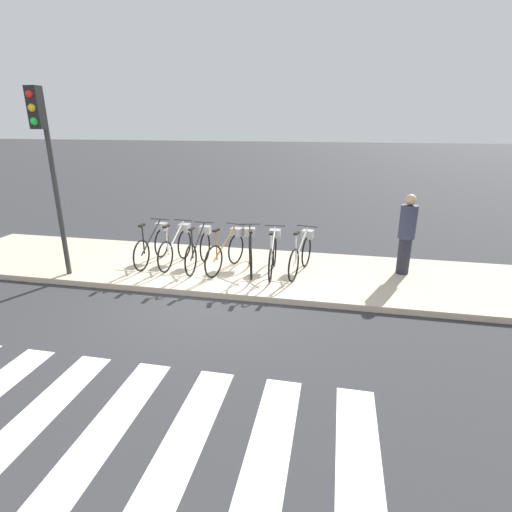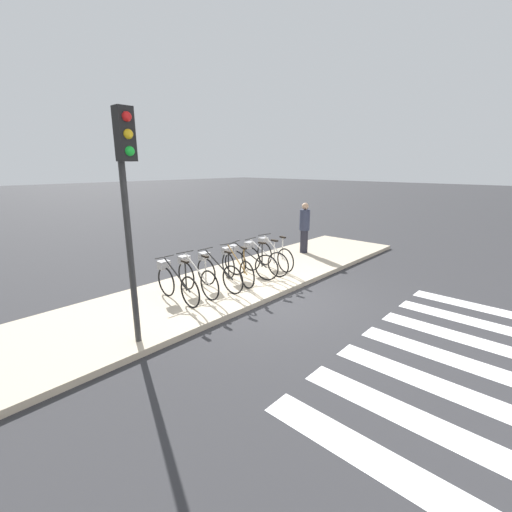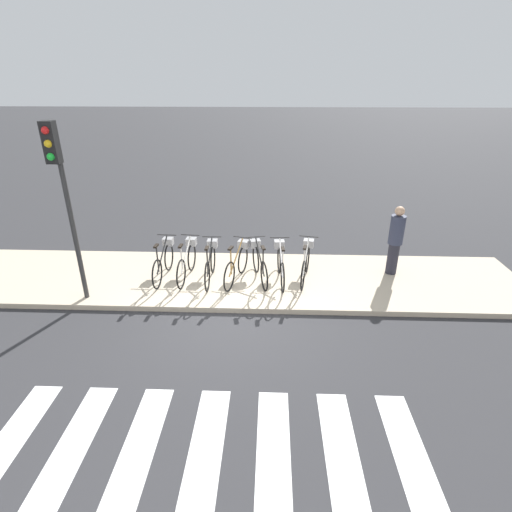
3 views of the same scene
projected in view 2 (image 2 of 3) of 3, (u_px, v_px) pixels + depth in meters
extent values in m
plane|color=#2D2D30|center=(274.00, 300.00, 7.91)|extent=(120.00, 120.00, 0.00)
cube|color=#B7A88E|center=(231.00, 284.00, 8.81)|extent=(13.61, 2.82, 0.12)
torus|color=black|center=(190.00, 292.00, 7.10)|extent=(0.07, 0.69, 0.69)
torus|color=black|center=(166.00, 282.00, 7.74)|extent=(0.07, 0.69, 0.69)
cylinder|color=black|center=(177.00, 275.00, 7.35)|extent=(0.07, 0.96, 0.58)
cylinder|color=black|center=(186.00, 277.00, 7.11)|extent=(0.03, 0.03, 0.62)
cube|color=black|center=(185.00, 261.00, 7.02)|extent=(0.08, 0.20, 0.04)
cylinder|color=#262626|center=(164.00, 257.00, 7.59)|extent=(0.46, 0.04, 0.02)
cube|color=gray|center=(164.00, 265.00, 7.68)|extent=(0.25, 0.21, 0.18)
torus|color=black|center=(210.00, 285.00, 7.50)|extent=(0.08, 0.69, 0.69)
torus|color=black|center=(186.00, 276.00, 8.16)|extent=(0.08, 0.69, 0.69)
cylinder|color=beige|center=(197.00, 269.00, 7.76)|extent=(0.10, 0.96, 0.58)
cylinder|color=beige|center=(206.00, 271.00, 7.51)|extent=(0.03, 0.03, 0.62)
cube|color=black|center=(205.00, 256.00, 7.42)|extent=(0.08, 0.20, 0.04)
cylinder|color=#262626|center=(185.00, 252.00, 8.01)|extent=(0.46, 0.06, 0.02)
cube|color=gray|center=(184.00, 260.00, 8.09)|extent=(0.25, 0.22, 0.18)
torus|color=black|center=(233.00, 280.00, 7.87)|extent=(0.04, 0.69, 0.69)
torus|color=black|center=(206.00, 272.00, 8.48)|extent=(0.04, 0.69, 0.69)
cylinder|color=black|center=(219.00, 264.00, 8.10)|extent=(0.04, 0.96, 0.58)
cylinder|color=black|center=(229.00, 266.00, 7.87)|extent=(0.03, 0.03, 0.62)
cube|color=black|center=(228.00, 252.00, 7.79)|extent=(0.07, 0.20, 0.04)
cylinder|color=#262626|center=(205.00, 249.00, 8.33)|extent=(0.46, 0.03, 0.02)
cube|color=gray|center=(204.00, 256.00, 8.41)|extent=(0.24, 0.20, 0.18)
torus|color=black|center=(247.00, 275.00, 8.23)|extent=(0.21, 0.67, 0.69)
torus|color=black|center=(228.00, 265.00, 9.00)|extent=(0.21, 0.67, 0.69)
cylinder|color=olive|center=(237.00, 259.00, 8.54)|extent=(0.28, 0.94, 0.58)
cylinder|color=olive|center=(244.00, 261.00, 8.26)|extent=(0.04, 0.04, 0.62)
cube|color=black|center=(244.00, 248.00, 8.17)|extent=(0.12, 0.21, 0.04)
cylinder|color=#262626|center=(228.00, 244.00, 8.85)|extent=(0.45, 0.14, 0.02)
cube|color=gray|center=(227.00, 251.00, 8.94)|extent=(0.28, 0.25, 0.18)
torus|color=black|center=(267.00, 268.00, 8.81)|extent=(0.20, 0.68, 0.69)
torus|color=black|center=(235.00, 263.00, 9.25)|extent=(0.20, 0.68, 0.69)
cylinder|color=black|center=(251.00, 255.00, 8.96)|extent=(0.26, 0.94, 0.58)
cylinder|color=black|center=(262.00, 255.00, 8.80)|extent=(0.04, 0.04, 0.62)
cube|color=black|center=(262.00, 243.00, 8.71)|extent=(0.12, 0.21, 0.04)
cylinder|color=#262626|center=(235.00, 242.00, 9.10)|extent=(0.45, 0.13, 0.02)
cube|color=gray|center=(234.00, 248.00, 9.18)|extent=(0.28, 0.25, 0.18)
torus|color=black|center=(278.00, 265.00, 9.07)|extent=(0.08, 0.69, 0.69)
torus|color=black|center=(251.00, 259.00, 9.64)|extent=(0.08, 0.69, 0.69)
cylinder|color=silver|center=(264.00, 252.00, 9.28)|extent=(0.10, 0.96, 0.58)
cylinder|color=silver|center=(274.00, 253.00, 9.07)|extent=(0.03, 0.03, 0.62)
cube|color=black|center=(274.00, 240.00, 8.99)|extent=(0.08, 0.20, 0.04)
cylinder|color=#262626|center=(251.00, 239.00, 9.49)|extent=(0.46, 0.06, 0.02)
cube|color=gray|center=(249.00, 245.00, 9.57)|extent=(0.25, 0.22, 0.18)
torus|color=black|center=(285.00, 261.00, 9.46)|extent=(0.16, 0.68, 0.69)
torus|color=black|center=(264.00, 254.00, 10.20)|extent=(0.16, 0.68, 0.69)
cylinder|color=beige|center=(275.00, 248.00, 9.76)|extent=(0.21, 0.95, 0.58)
cylinder|color=beige|center=(283.00, 249.00, 9.49)|extent=(0.04, 0.04, 0.62)
cube|color=black|center=(283.00, 237.00, 9.40)|extent=(0.11, 0.21, 0.04)
cylinder|color=#262626|center=(265.00, 235.00, 10.05)|extent=(0.46, 0.11, 0.02)
cube|color=gray|center=(263.00, 241.00, 10.14)|extent=(0.27, 0.24, 0.18)
cylinder|color=#23232D|center=(304.00, 241.00, 11.65)|extent=(0.26, 0.26, 0.78)
cylinder|color=#2D3347|center=(305.00, 220.00, 11.46)|extent=(0.34, 0.34, 0.69)
sphere|color=tan|center=(305.00, 206.00, 11.34)|extent=(0.22, 0.22, 0.22)
cylinder|color=#2D2D2D|center=(128.00, 234.00, 5.36)|extent=(0.10, 0.10, 3.70)
cube|color=black|center=(125.00, 134.00, 4.86)|extent=(0.24, 0.20, 0.75)
sphere|color=red|center=(126.00, 117.00, 4.74)|extent=(0.14, 0.14, 0.14)
sphere|color=gold|center=(128.00, 134.00, 4.80)|extent=(0.14, 0.14, 0.14)
sphere|color=green|center=(130.00, 151.00, 4.86)|extent=(0.14, 0.14, 0.14)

